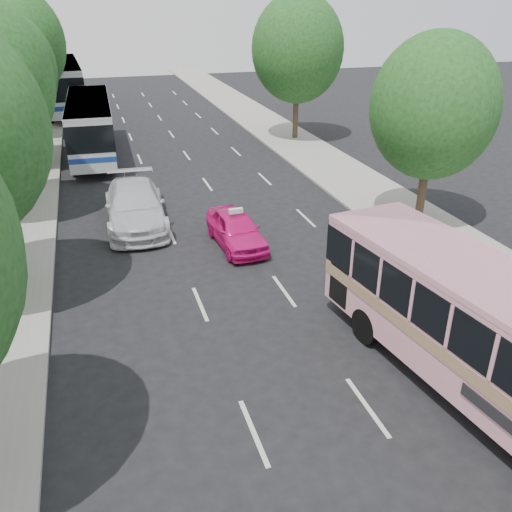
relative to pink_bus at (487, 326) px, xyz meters
name	(u,v)px	position (x,y,z in m)	size (l,w,h in m)	color
ground	(299,366)	(-3.77, 2.35, -2.02)	(120.00, 120.00, 0.00)	black
sidewalk_left	(21,177)	(-12.27, 22.35, -1.95)	(4.00, 90.00, 0.15)	#9E998E
sidewalk_right	(310,153)	(4.73, 22.35, -1.96)	(4.00, 90.00, 0.12)	#9E998E
tree_left_d	(4,66)	(-12.30, 24.29, 3.61)	(5.52, 5.52, 8.60)	#38281E
tree_left_e	(16,39)	(-12.20, 32.29, 4.41)	(6.30, 6.30, 9.82)	#38281E
tree_left_f	(24,38)	(-12.40, 40.29, 3.98)	(5.88, 5.88, 9.16)	#38281E
tree_right_near	(437,102)	(5.00, 10.29, 3.18)	(5.10, 5.10, 7.95)	#38281E
tree_right_far	(299,45)	(5.30, 26.29, 4.10)	(6.00, 6.00, 9.35)	#38281E
pink_bus	(487,326)	(0.00, 0.00, 0.00)	(3.97, 10.44, 3.25)	pink
pink_taxi	(236,229)	(-3.33, 10.42, -1.33)	(1.64, 4.07, 1.39)	#E21379
white_pickup	(135,206)	(-6.92, 13.78, -1.14)	(2.46, 6.05, 1.76)	silver
tour_coach_front	(90,122)	(-8.27, 25.98, 0.04)	(2.78, 11.50, 3.42)	silver
tour_coach_rear	(62,82)	(-10.07, 41.14, 0.44)	(3.53, 13.76, 4.09)	silver
taxi_roof_sign	(236,211)	(-3.33, 10.42, -0.55)	(0.55, 0.18, 0.18)	silver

